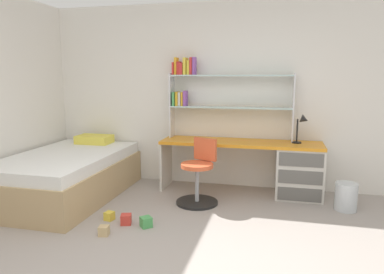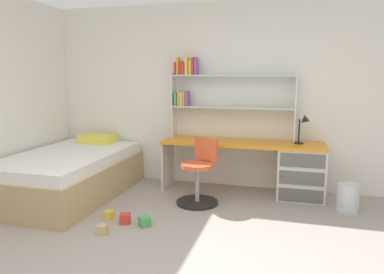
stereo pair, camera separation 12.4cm
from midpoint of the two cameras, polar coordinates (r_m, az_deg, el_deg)
The scene contains 11 objects.
room_shell at distance 4.23m, azimuth -16.18°, elevation 5.61°, with size 5.91×6.43×2.58m.
desk at distance 4.84m, azimuth 15.35°, elevation -4.67°, with size 2.13×0.55×0.70m.
bookshelf_hutch at distance 4.95m, azimuth 4.30°, elevation 7.49°, with size 1.69×0.22×1.12m.
desk_lamp at distance 4.77m, azimuth 18.27°, elevation 1.88°, with size 0.20×0.17×0.38m.
swivel_chair at distance 4.45m, azimuth 1.89°, elevation -6.60°, with size 0.52×0.52×0.80m.
bed_platform at distance 4.98m, azimuth -18.43°, elevation -5.66°, with size 1.26×2.03×0.70m.
waste_bin at distance 4.60m, azimuth 24.37°, elevation -8.91°, with size 0.25×0.25×0.33m, color silver.
toy_block_red_0 at distance 3.99m, azimuth -9.78°, elevation -12.74°, with size 0.11×0.11×0.11m, color red.
toy_block_green_1 at distance 3.88m, azimuth -6.67°, elevation -13.28°, with size 0.11×0.11×0.11m, color #479E51.
toy_block_natural_2 at distance 3.78m, azimuth -13.25°, elevation -14.23°, with size 0.10×0.10×0.10m, color tan.
toy_block_yellow_3 at distance 4.13m, azimuth -12.31°, elevation -12.10°, with size 0.09×0.09×0.09m, color gold.
Camera 2 is at (0.98, -2.27, 1.56)m, focal length 33.33 mm.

